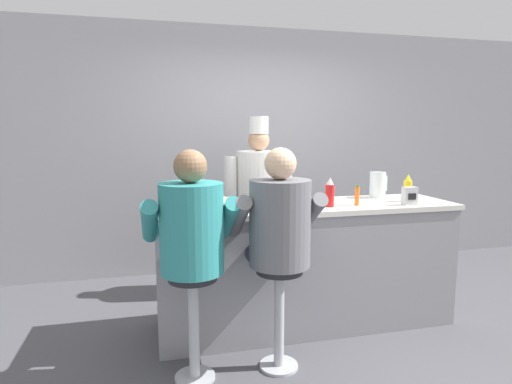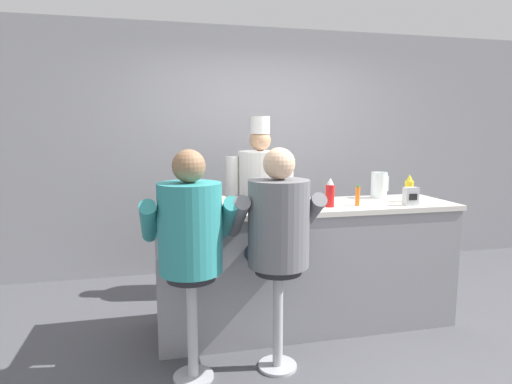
{
  "view_description": "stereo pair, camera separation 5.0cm",
  "coord_description": "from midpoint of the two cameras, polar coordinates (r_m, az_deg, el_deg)",
  "views": [
    {
      "loc": [
        -1.2,
        -2.82,
        1.58
      ],
      "look_at": [
        -0.42,
        0.29,
        1.12
      ],
      "focal_mm": 30.0,
      "sensor_mm": 36.0,
      "label": 1
    },
    {
      "loc": [
        -1.15,
        -2.83,
        1.58
      ],
      "look_at": [
        -0.42,
        0.29,
        1.12
      ],
      "focal_mm": 30.0,
      "sensor_mm": 36.0,
      "label": 2
    }
  ],
  "objects": [
    {
      "name": "hot_sauce_bottle_orange",
      "position": [
        3.43,
        12.92,
        -0.48
      ],
      "size": [
        0.04,
        0.04,
        0.16
      ],
      "color": "orange",
      "rests_on": "diner_counter"
    },
    {
      "name": "napkin_dispenser_chrome",
      "position": [
        3.57,
        19.43,
        -0.5
      ],
      "size": [
        0.11,
        0.07,
        0.14
      ],
      "color": "silver",
      "rests_on": "diner_counter"
    },
    {
      "name": "breakfast_plate",
      "position": [
        3.01,
        -10.13,
        -2.81
      ],
      "size": [
        0.23,
        0.23,
        0.05
      ],
      "color": "white",
      "rests_on": "diner_counter"
    },
    {
      "name": "ground_plane",
      "position": [
        3.44,
        8.08,
        -19.22
      ],
      "size": [
        20.0,
        20.0,
        0.0
      ],
      "primitive_type": "plane",
      "color": "#4C4C51"
    },
    {
      "name": "wall_back",
      "position": [
        4.88,
        -0.05,
        5.5
      ],
      "size": [
        10.0,
        0.06,
        2.7
      ],
      "color": "#99999E",
      "rests_on": "ground_plane"
    },
    {
      "name": "diner_seated_grey",
      "position": [
        2.79,
        2.47,
        -4.89
      ],
      "size": [
        0.6,
        0.59,
        1.48
      ],
      "color": "#B2B5BA",
      "rests_on": "ground_plane"
    },
    {
      "name": "cup_stack_steel",
      "position": [
        3.54,
        2.8,
        1.69
      ],
      "size": [
        0.09,
        0.09,
        0.36
      ],
      "color": "#B7BABF",
      "rests_on": "diner_counter"
    },
    {
      "name": "diner_counter",
      "position": [
        3.53,
        6.24,
        -9.66
      ],
      "size": [
        2.41,
        0.65,
        1.0
      ],
      "color": "gray",
      "rests_on": "ground_plane"
    },
    {
      "name": "ketchup_bottle_red",
      "position": [
        3.33,
        9.38,
        -0.16
      ],
      "size": [
        0.07,
        0.07,
        0.23
      ],
      "color": "red",
      "rests_on": "diner_counter"
    },
    {
      "name": "cereal_bowl",
      "position": [
        3.17,
        -3.74,
        -1.92
      ],
      "size": [
        0.17,
        0.17,
        0.05
      ],
      "color": "white",
      "rests_on": "diner_counter"
    },
    {
      "name": "coffee_mug_tan",
      "position": [
        3.33,
        -5.25,
        -1.25
      ],
      "size": [
        0.14,
        0.09,
        0.08
      ],
      "color": "beige",
      "rests_on": "diner_counter"
    },
    {
      "name": "coffee_mug_white",
      "position": [
        3.25,
        5.68,
        -1.3
      ],
      "size": [
        0.12,
        0.08,
        0.1
      ],
      "color": "white",
      "rests_on": "diner_counter"
    },
    {
      "name": "cook_in_whites_near",
      "position": [
        4.15,
        0.0,
        -0.66
      ],
      "size": [
        0.67,
        0.43,
        1.71
      ],
      "color": "#232328",
      "rests_on": "ground_plane"
    },
    {
      "name": "mustard_bottle_yellow",
      "position": [
        3.74,
        19.21,
        0.41
      ],
      "size": [
        0.07,
        0.07,
        0.23
      ],
      "color": "yellow",
      "rests_on": "diner_counter"
    },
    {
      "name": "diner_seated_teal",
      "position": [
        2.69,
        -9.15,
        -5.54
      ],
      "size": [
        0.6,
        0.59,
        1.47
      ],
      "color": "#B2B5BA",
      "rests_on": "ground_plane"
    },
    {
      "name": "water_pitcher_clear",
      "position": [
        3.88,
        15.55,
        0.94
      ],
      "size": [
        0.16,
        0.14,
        0.22
      ],
      "color": "silver",
      "rests_on": "diner_counter"
    }
  ]
}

